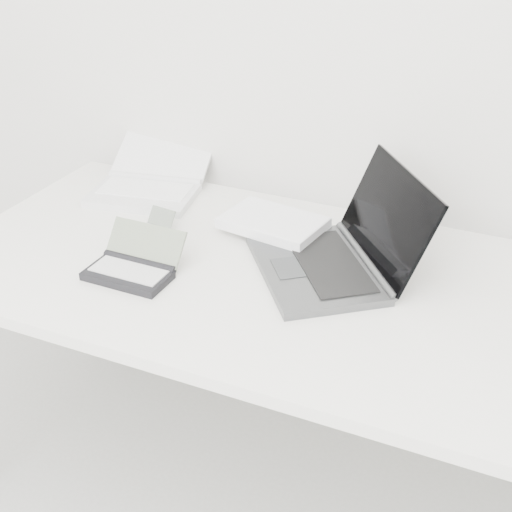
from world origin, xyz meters
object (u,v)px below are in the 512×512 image
at_px(desk, 275,290).
at_px(laptop_large, 317,244).
at_px(netbook_open_white, 150,183).
at_px(palmtop_charcoal, 133,267).

distance_m(desk, laptop_large, 0.15).
relative_size(desk, netbook_open_white, 3.91).
bearing_deg(netbook_open_white, palmtop_charcoal, -73.77).
bearing_deg(netbook_open_white, desk, -39.45).
distance_m(laptop_large, netbook_open_white, 0.60).
distance_m(netbook_open_white, palmtop_charcoal, 0.47).
xyz_separation_m(netbook_open_white, palmtop_charcoal, (0.21, -0.42, -0.00)).
height_order(laptop_large, netbook_open_white, laptop_large).
height_order(desk, laptop_large, laptop_large).
xyz_separation_m(desk, laptop_large, (0.06, 0.11, 0.08)).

